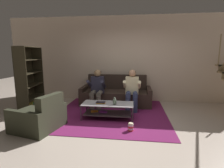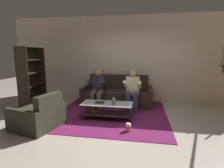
{
  "view_description": "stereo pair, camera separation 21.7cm",
  "coord_description": "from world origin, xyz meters",
  "px_view_note": "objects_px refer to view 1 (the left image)",
  "views": [
    {
      "loc": [
        0.27,
        -3.66,
        1.64
      ],
      "look_at": [
        -0.33,
        1.02,
        0.82
      ],
      "focal_mm": 28.0,
      "sensor_mm": 36.0,
      "label": 1
    },
    {
      "loc": [
        0.48,
        -3.63,
        1.64
      ],
      "look_at": [
        -0.33,
        1.02,
        0.82
      ],
      "focal_mm": 28.0,
      "sensor_mm": 36.0,
      "label": 2
    }
  ],
  "objects_px": {
    "coffee_table": "(108,108)",
    "armchair": "(39,117)",
    "popcorn_tub": "(131,127)",
    "couch": "(116,95)",
    "vase": "(115,101)",
    "person_seated_right": "(132,88)",
    "book_stack": "(101,103)",
    "bookshelf": "(29,85)",
    "person_seated_left": "(97,87)"
  },
  "relations": [
    {
      "from": "bookshelf",
      "to": "popcorn_tub",
      "type": "bearing_deg",
      "value": -19.79
    },
    {
      "from": "book_stack",
      "to": "popcorn_tub",
      "type": "relative_size",
      "value": 1.21
    },
    {
      "from": "couch",
      "to": "popcorn_tub",
      "type": "height_order",
      "value": "couch"
    },
    {
      "from": "popcorn_tub",
      "to": "couch",
      "type": "bearing_deg",
      "value": 104.61
    },
    {
      "from": "couch",
      "to": "book_stack",
      "type": "distance_m",
      "value": 1.38
    },
    {
      "from": "vase",
      "to": "popcorn_tub",
      "type": "relative_size",
      "value": 0.98
    },
    {
      "from": "couch",
      "to": "book_stack",
      "type": "relative_size",
      "value": 9.69
    },
    {
      "from": "person_seated_left",
      "to": "armchair",
      "type": "height_order",
      "value": "person_seated_left"
    },
    {
      "from": "coffee_table",
      "to": "person_seated_right",
      "type": "bearing_deg",
      "value": 52.99
    },
    {
      "from": "armchair",
      "to": "person_seated_right",
      "type": "bearing_deg",
      "value": 38.95
    },
    {
      "from": "person_seated_right",
      "to": "popcorn_tub",
      "type": "distance_m",
      "value": 1.58
    },
    {
      "from": "couch",
      "to": "armchair",
      "type": "bearing_deg",
      "value": -124.46
    },
    {
      "from": "bookshelf",
      "to": "armchair",
      "type": "bearing_deg",
      "value": -50.86
    },
    {
      "from": "couch",
      "to": "coffee_table",
      "type": "height_order",
      "value": "couch"
    },
    {
      "from": "coffee_table",
      "to": "vase",
      "type": "distance_m",
      "value": 0.31
    },
    {
      "from": "vase",
      "to": "book_stack",
      "type": "relative_size",
      "value": 0.81
    },
    {
      "from": "armchair",
      "to": "coffee_table",
      "type": "bearing_deg",
      "value": 30.33
    },
    {
      "from": "book_stack",
      "to": "coffee_table",
      "type": "bearing_deg",
      "value": 10.09
    },
    {
      "from": "couch",
      "to": "person_seated_right",
      "type": "xyz_separation_m",
      "value": [
        0.52,
        -0.53,
        0.34
      ]
    },
    {
      "from": "coffee_table",
      "to": "armchair",
      "type": "distance_m",
      "value": 1.61
    },
    {
      "from": "couch",
      "to": "popcorn_tub",
      "type": "bearing_deg",
      "value": -75.39
    },
    {
      "from": "book_stack",
      "to": "armchair",
      "type": "height_order",
      "value": "armchair"
    },
    {
      "from": "bookshelf",
      "to": "armchair",
      "type": "xyz_separation_m",
      "value": [
        0.97,
        -1.2,
        -0.47
      ]
    },
    {
      "from": "coffee_table",
      "to": "popcorn_tub",
      "type": "height_order",
      "value": "coffee_table"
    },
    {
      "from": "coffee_table",
      "to": "book_stack",
      "type": "xyz_separation_m",
      "value": [
        -0.17,
        -0.03,
        0.15
      ]
    },
    {
      "from": "couch",
      "to": "book_stack",
      "type": "height_order",
      "value": "couch"
    },
    {
      "from": "couch",
      "to": "person_seated_right",
      "type": "bearing_deg",
      "value": -45.86
    },
    {
      "from": "person_seated_left",
      "to": "vase",
      "type": "bearing_deg",
      "value": -54.98
    },
    {
      "from": "vase",
      "to": "book_stack",
      "type": "bearing_deg",
      "value": 167.43
    },
    {
      "from": "armchair",
      "to": "popcorn_tub",
      "type": "relative_size",
      "value": 5.69
    },
    {
      "from": "person_seated_right",
      "to": "armchair",
      "type": "distance_m",
      "value": 2.58
    },
    {
      "from": "person_seated_right",
      "to": "vase",
      "type": "height_order",
      "value": "person_seated_right"
    },
    {
      "from": "person_seated_left",
      "to": "popcorn_tub",
      "type": "xyz_separation_m",
      "value": [
        1.04,
        -1.47,
        -0.55
      ]
    },
    {
      "from": "person_seated_left",
      "to": "armchair",
      "type": "distance_m",
      "value": 1.9
    },
    {
      "from": "coffee_table",
      "to": "armchair",
      "type": "bearing_deg",
      "value": -149.67
    },
    {
      "from": "book_stack",
      "to": "bookshelf",
      "type": "relative_size",
      "value": 0.13
    },
    {
      "from": "person_seated_right",
      "to": "popcorn_tub",
      "type": "xyz_separation_m",
      "value": [
        0.01,
        -1.47,
        -0.55
      ]
    },
    {
      "from": "vase",
      "to": "bookshelf",
      "type": "relative_size",
      "value": 0.1
    },
    {
      "from": "popcorn_tub",
      "to": "book_stack",
      "type": "bearing_deg",
      "value": 139.67
    },
    {
      "from": "person_seated_left",
      "to": "vase",
      "type": "xyz_separation_m",
      "value": [
        0.63,
        -0.9,
        -0.16
      ]
    },
    {
      "from": "couch",
      "to": "coffee_table",
      "type": "xyz_separation_m",
      "value": [
        -0.08,
        -1.33,
        -0.04
      ]
    },
    {
      "from": "book_stack",
      "to": "vase",
      "type": "bearing_deg",
      "value": -12.57
    },
    {
      "from": "popcorn_tub",
      "to": "vase",
      "type": "bearing_deg",
      "value": 125.62
    },
    {
      "from": "person_seated_left",
      "to": "book_stack",
      "type": "xyz_separation_m",
      "value": [
        0.27,
        -0.82,
        -0.22
      ]
    },
    {
      "from": "vase",
      "to": "couch",
      "type": "bearing_deg",
      "value": 94.52
    },
    {
      "from": "person_seated_right",
      "to": "bookshelf",
      "type": "distance_m",
      "value": 2.99
    },
    {
      "from": "coffee_table",
      "to": "book_stack",
      "type": "bearing_deg",
      "value": -169.91
    },
    {
      "from": "couch",
      "to": "bookshelf",
      "type": "xyz_separation_m",
      "value": [
        -2.44,
        -0.94,
        0.43
      ]
    },
    {
      "from": "book_stack",
      "to": "bookshelf",
      "type": "bearing_deg",
      "value": 169.31
    },
    {
      "from": "person_seated_right",
      "to": "coffee_table",
      "type": "relative_size",
      "value": 0.92
    }
  ]
}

